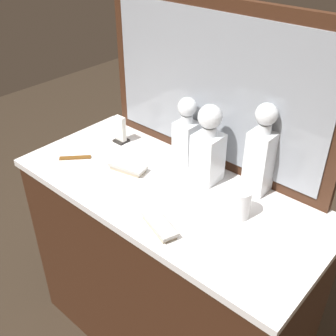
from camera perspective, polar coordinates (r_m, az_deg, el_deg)
name	(u,v)px	position (r m, az deg, el deg)	size (l,w,h in m)	color
ground_plane	(168,334)	(1.97, 0.00, -22.24)	(6.00, 6.00, 0.00)	#2D2319
dresser	(168,271)	(1.65, 0.00, -14.22)	(1.10, 0.50, 0.81)	#381E11
dresser_mirror	(214,88)	(1.40, 6.45, 11.12)	(0.92, 0.03, 0.58)	#381E11
crystal_decanter_left	(208,151)	(1.37, 5.60, 2.34)	(0.09, 0.09, 0.28)	white
crystal_decanter_center	(186,137)	(1.47, 2.59, 4.32)	(0.08, 0.08, 0.25)	white
crystal_decanter_rear	(260,158)	(1.33, 12.78, 1.42)	(0.08, 0.08, 0.31)	white
crystal_tumbler_far_left	(239,204)	(1.26, 9.93, -4.99)	(0.07, 0.07, 0.10)	white
silver_brush_left	(159,225)	(1.21, -1.22, -7.98)	(0.15, 0.10, 0.02)	#B7A88C
silver_brush_far_right	(128,167)	(1.47, -5.65, 0.10)	(0.15, 0.09, 0.02)	#B7A88C
tortoiseshell_comb	(75,158)	(1.57, -12.85, 1.42)	(0.09, 0.10, 0.01)	brown
napkin_holder	(121,131)	(1.64, -6.65, 5.12)	(0.05, 0.05, 0.11)	black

